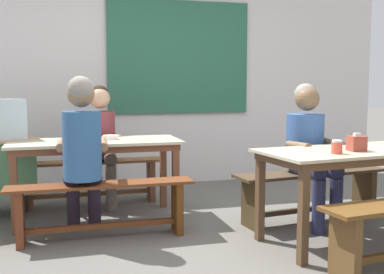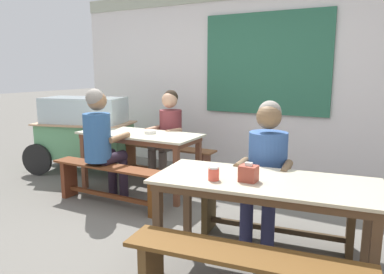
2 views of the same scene
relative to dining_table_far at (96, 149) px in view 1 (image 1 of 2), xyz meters
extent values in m
plane|color=#635F59|center=(0.89, -0.93, -0.67)|extent=(40.00, 40.00, 0.00)
cube|color=silver|center=(0.89, 1.53, 0.59)|extent=(6.07, 0.12, 2.53)
cube|color=#2E674D|center=(1.14, 1.44, 0.95)|extent=(1.81, 0.03, 1.41)
cube|color=beige|center=(0.00, 0.00, 0.07)|extent=(1.58, 0.69, 0.03)
cube|color=brown|center=(0.00, 0.00, 0.03)|extent=(1.50, 0.63, 0.06)
cube|color=brown|center=(0.70, 0.29, -0.34)|extent=(0.06, 0.06, 0.67)
cube|color=brown|center=(0.71, -0.26, -0.34)|extent=(0.06, 0.06, 0.67)
cube|color=brown|center=(-0.71, 0.26, -0.34)|extent=(0.06, 0.06, 0.67)
cube|color=brown|center=(-0.70, -0.29, -0.34)|extent=(0.06, 0.06, 0.67)
cube|color=#C2B89A|center=(2.02, -1.14, 0.07)|extent=(1.70, 0.92, 0.02)
cube|color=brown|center=(2.02, -1.14, 0.03)|extent=(1.62, 0.85, 0.06)
cube|color=brown|center=(1.25, -0.95, -0.34)|extent=(0.07, 0.07, 0.67)
cube|color=brown|center=(1.33, -1.53, -0.34)|extent=(0.07, 0.07, 0.67)
cube|color=brown|center=(-0.01, 0.60, -0.22)|extent=(1.51, 0.29, 0.02)
cube|color=brown|center=(0.62, 0.61, -0.45)|extent=(0.06, 0.22, 0.44)
cube|color=brown|center=(-0.65, 0.59, -0.45)|extent=(0.06, 0.22, 0.44)
cube|color=brown|center=(-0.01, 0.60, -0.56)|extent=(1.23, 0.07, 0.04)
cube|color=brown|center=(0.01, -0.60, -0.22)|extent=(1.51, 0.28, 0.02)
cube|color=#613312|center=(0.65, -0.59, -0.45)|extent=(0.06, 0.21, 0.44)
cube|color=brown|center=(-0.62, -0.61, -0.45)|extent=(0.06, 0.21, 0.44)
cube|color=brown|center=(0.01, -0.60, -0.56)|extent=(1.23, 0.07, 0.04)
cube|color=#463522|center=(1.94, -0.54, -0.22)|extent=(1.53, 0.52, 0.03)
cube|color=#4A351F|center=(2.56, -0.46, -0.45)|extent=(0.10, 0.28, 0.44)
cube|color=#45351C|center=(1.31, -0.63, -0.45)|extent=(0.10, 0.28, 0.44)
cube|color=#463522|center=(1.94, -0.54, -0.56)|extent=(1.22, 0.21, 0.04)
cube|color=brown|center=(1.48, -1.82, -0.45)|extent=(0.09, 0.26, 0.44)
cylinder|color=#333333|center=(-0.68, 0.47, -0.55)|extent=(0.05, 0.05, 0.23)
cylinder|color=#3F3F3F|center=(-0.45, 0.54, -0.03)|extent=(0.21, 0.62, 0.04)
cylinder|color=#6C5E55|center=(-0.02, 0.29, -0.44)|extent=(0.11, 0.11, 0.47)
cylinder|color=#6C5E55|center=(0.16, 0.28, -0.44)|extent=(0.11, 0.11, 0.47)
cylinder|color=#6C5E55|center=(-0.01, 0.45, -0.15)|extent=(0.14, 0.36, 0.13)
cylinder|color=#6C5E55|center=(0.17, 0.44, -0.15)|extent=(0.14, 0.36, 0.13)
cylinder|color=brown|center=(0.08, 0.60, 0.08)|extent=(0.31, 0.31, 0.48)
sphere|color=tan|center=(0.08, 0.58, 0.46)|extent=(0.22, 0.22, 0.22)
sphere|color=#2D2319|center=(0.08, 0.61, 0.50)|extent=(0.20, 0.20, 0.20)
cylinder|color=tan|center=(-0.10, 0.43, 0.06)|extent=(0.08, 0.30, 0.07)
cylinder|color=tan|center=(0.25, 0.42, 0.06)|extent=(0.08, 0.30, 0.08)
cylinder|color=#2A2C50|center=(1.80, -0.92, -0.44)|extent=(0.11, 0.11, 0.47)
cylinder|color=#2A2C50|center=(1.98, -0.90, -0.44)|extent=(0.11, 0.11, 0.47)
cylinder|color=#2A2C50|center=(1.78, -0.74, -0.15)|extent=(0.17, 0.41, 0.13)
cylinder|color=#2A2C50|center=(1.96, -0.72, -0.15)|extent=(0.17, 0.41, 0.13)
cylinder|color=#35599A|center=(1.85, -0.56, 0.08)|extent=(0.34, 0.34, 0.49)
sphere|color=brown|center=(1.85, -0.58, 0.47)|extent=(0.22, 0.22, 0.22)
sphere|color=gray|center=(1.85, -0.55, 0.51)|extent=(0.20, 0.20, 0.20)
cylinder|color=brown|center=(1.68, -0.76, 0.07)|extent=(0.10, 0.31, 0.08)
cylinder|color=brown|center=(2.06, -0.71, 0.07)|extent=(0.10, 0.31, 0.09)
cylinder|color=#281D2B|center=(-0.03, -0.29, -0.44)|extent=(0.11, 0.11, 0.47)
cylinder|color=#281D2B|center=(-0.21, -0.29, -0.44)|extent=(0.11, 0.11, 0.47)
cylinder|color=#281D2B|center=(-0.04, -0.45, -0.15)|extent=(0.14, 0.35, 0.13)
cylinder|color=#281D2B|center=(-0.22, -0.44, -0.15)|extent=(0.14, 0.35, 0.13)
cylinder|color=#305B91|center=(-0.13, -0.60, 0.11)|extent=(0.30, 0.30, 0.55)
sphere|color=#976D4A|center=(-0.13, -0.58, 0.53)|extent=(0.22, 0.22, 0.22)
sphere|color=gray|center=(-0.13, -0.61, 0.56)|extent=(0.20, 0.20, 0.20)
cylinder|color=#976D4A|center=(0.04, -0.43, 0.10)|extent=(0.08, 0.31, 0.09)
cylinder|color=#976D4A|center=(-0.30, -0.42, 0.10)|extent=(0.08, 0.30, 0.08)
cube|color=#9D4030|center=(1.93, -1.24, 0.14)|extent=(0.12, 0.11, 0.12)
cube|color=white|center=(1.93, -1.24, 0.21)|extent=(0.05, 0.03, 0.02)
cylinder|color=#DD4E3C|center=(1.70, -1.33, 0.13)|extent=(0.08, 0.08, 0.09)
cylinder|color=white|center=(1.70, -1.33, 0.18)|extent=(0.07, 0.07, 0.02)
cylinder|color=silver|center=(0.14, 0.03, 0.10)|extent=(0.15, 0.15, 0.04)
camera|label=1|loc=(-0.21, -4.40, 0.58)|focal=43.77mm
camera|label=2|loc=(2.83, -3.66, 0.88)|focal=34.47mm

